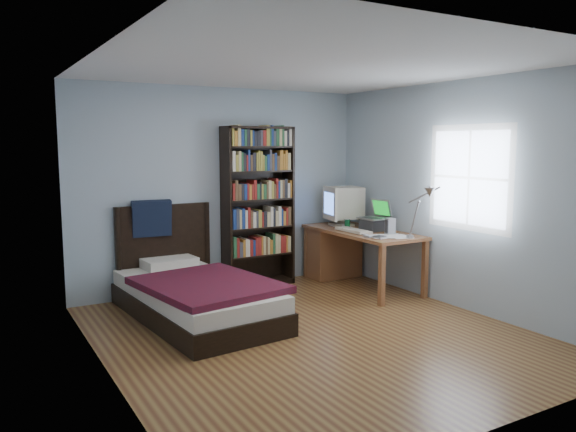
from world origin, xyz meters
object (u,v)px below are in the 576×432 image
Objects in this scene: keyboard at (353,230)px; speaker at (390,226)px; desk at (340,249)px; desk_lamp at (427,198)px; bed at (193,293)px; crt_monitor at (342,203)px; laptop at (373,222)px; bookshelf at (258,207)px; soda_can at (347,224)px.

keyboard is 0.47m from speaker.
desk_lamp is at bearing -90.63° from desk.
desk is 0.75× the size of bed.
crt_monitor is 2.73× the size of speaker.
laptop reaches higher than keyboard.
desk_lamp is at bearing -25.12° from bed.
bed is (-1.20, -0.81, -0.77)m from bookshelf.
bookshelf reaches higher than crt_monitor.
desk is 2.67× the size of desk_lamp.
desk_lamp is 0.83m from speaker.
speaker is at bearing -72.46° from soda_can.
desk_lamp is at bearing -60.30° from bookshelf.
bookshelf is at bearing 119.70° from desk_lamp.
keyboard is at bearing 0.72° from bed.
bookshelf reaches higher than speaker.
crt_monitor reaches higher than keyboard.
soda_can is 0.06× the size of bed.
speaker is 0.64m from soda_can.
bed is (-2.27, 1.06, -0.99)m from desk_lamp.
desk is 4.28× the size of laptop.
laptop is at bearing -80.02° from desk.
bookshelf is 0.90× the size of bed.
desk is at bearing 13.43° from bed.
bookshelf is (-1.12, 0.26, -0.01)m from crt_monitor.
speaker is 0.09× the size of bed.
soda_can is (-0.08, 1.32, -0.44)m from desk_lamp.
bed is at bearing -145.86° from bookshelf.
keyboard is 1.24m from bookshelf.
laptop is 0.62× the size of desk_lamp.
crt_monitor reaches higher than desk.
desk_lamp reaches higher than laptop.
crt_monitor is 4.30× the size of soda_can.
crt_monitor is at bearing 106.99° from speaker.
speaker is (-0.00, -0.33, -0.01)m from laptop.
crt_monitor is at bearing 13.32° from bed.
desk_lamp reaches higher than desk.
keyboard is (-0.15, 1.09, -0.49)m from desk_lamp.
speaker is at bearing -85.96° from crt_monitor.
desk_lamp is (-0.12, -1.05, 0.40)m from laptop.
bookshelf reaches higher than keyboard.
laptop is 2.46m from bed.
keyboard is at bearing -40.56° from bookshelf.
desk_lamp reaches higher than keyboard.
speaker is 1.67m from bookshelf.
crt_monitor is 0.92m from speaker.
crt_monitor reaches higher than soda_can.
crt_monitor is at bearing 88.17° from desk_lamp.
bookshelf is at bearing 148.59° from speaker.
desk_lamp is at bearing -91.83° from crt_monitor.
desk is at bearing -173.99° from crt_monitor.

